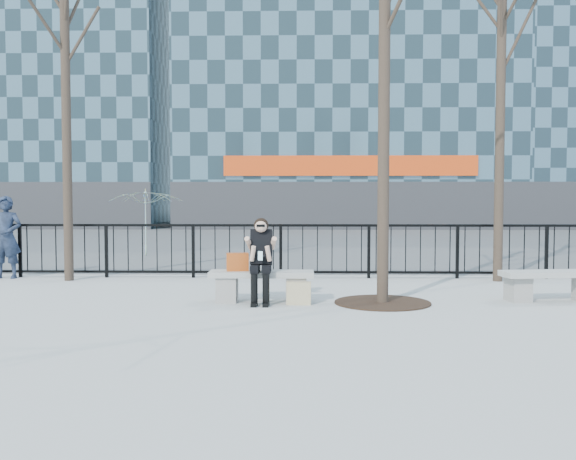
{
  "coord_description": "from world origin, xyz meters",
  "views": [
    {
      "loc": [
        0.65,
        -10.08,
        1.67
      ],
      "look_at": [
        0.4,
        0.8,
        1.1
      ],
      "focal_mm": 40.0,
      "sensor_mm": 36.0,
      "label": 1
    }
  ],
  "objects_px": {
    "bench_second": "(553,283)",
    "seated_woman": "(261,261)",
    "bench_main": "(262,283)",
    "standing_man": "(6,237)"
  },
  "relations": [
    {
      "from": "bench_main",
      "to": "seated_woman",
      "type": "distance_m",
      "value": 0.4
    },
    {
      "from": "bench_main",
      "to": "standing_man",
      "type": "height_order",
      "value": "standing_man"
    },
    {
      "from": "standing_man",
      "to": "seated_woman",
      "type": "bearing_deg",
      "value": -30.86
    },
    {
      "from": "bench_main",
      "to": "bench_second",
      "type": "relative_size",
      "value": 1.01
    },
    {
      "from": "bench_main",
      "to": "seated_woman",
      "type": "xyz_separation_m",
      "value": [
        0.0,
        -0.16,
        0.37
      ]
    },
    {
      "from": "bench_main",
      "to": "bench_second",
      "type": "bearing_deg",
      "value": 2.11
    },
    {
      "from": "bench_second",
      "to": "seated_woman",
      "type": "height_order",
      "value": "seated_woman"
    },
    {
      "from": "bench_main",
      "to": "bench_second",
      "type": "height_order",
      "value": "bench_main"
    },
    {
      "from": "bench_main",
      "to": "standing_man",
      "type": "bearing_deg",
      "value": 152.53
    },
    {
      "from": "bench_second",
      "to": "standing_man",
      "type": "relative_size",
      "value": 0.97
    }
  ]
}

